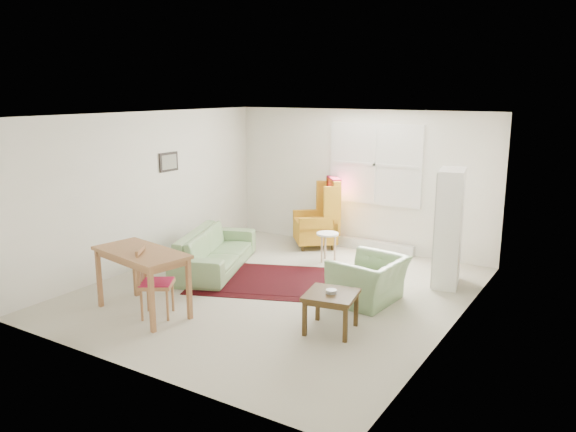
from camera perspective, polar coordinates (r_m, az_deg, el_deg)
The scene contains 10 objects.
room at distance 7.97m, azimuth -0.22°, elevation 1.31°, with size 5.04×5.54×2.51m.
rug at distance 8.53m, azimuth -1.26°, elevation -6.58°, with size 2.46×1.58×0.02m, color black, non-canonical shape.
sofa at distance 9.09m, azimuth -7.43°, elevation -2.76°, with size 2.11×0.83×0.85m, color #7DA06B.
armchair at distance 7.71m, azimuth 8.21°, elevation -6.02°, with size 0.96×0.84×0.75m, color #7DA06B.
wingback_chair at distance 10.25m, azimuth 2.78°, elevation 0.36°, with size 0.74×0.79×1.29m, color orange, non-canonical shape.
coffee_table at distance 6.81m, azimuth 4.39°, elevation -9.67°, with size 0.59×0.59×0.48m, color #442F15, non-canonical shape.
stool at distance 9.48m, azimuth 4.01°, elevation -3.14°, with size 0.37×0.37×0.50m, color white, non-canonical shape.
cabinet at distance 8.52m, azimuth 16.06°, elevation -1.17°, with size 0.36×0.69×1.72m, color white, non-canonical shape.
desk at distance 7.50m, azimuth -14.54°, elevation -6.50°, with size 1.32×0.66×0.83m, color #A06B40, non-canonical shape.
desk_chair at distance 7.33m, azimuth -13.21°, elevation -6.55°, with size 0.40×0.40×0.91m, color #A06B40, non-canonical shape.
Camera 1 is at (4.15, -6.42, 2.82)m, focal length 35.00 mm.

